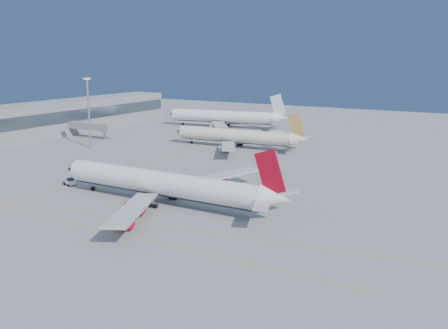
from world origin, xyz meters
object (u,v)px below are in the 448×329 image
(airliner_etihad, at_px, (237,136))
(light_mast, at_px, (88,107))
(airliner_third, at_px, (225,117))
(pushback_tug, at_px, (70,182))
(airliner_virgin, at_px, (164,184))

(airliner_etihad, xyz_separation_m, light_mast, (-49.34, -29.38, 11.66))
(airliner_third, distance_m, pushback_tug, 122.33)
(airliner_third, bearing_deg, light_mast, -111.44)
(airliner_etihad, xyz_separation_m, airliner_third, (-32.13, 46.57, 0.77))
(airliner_virgin, height_order, light_mast, light_mast)
(airliner_etihad, bearing_deg, airliner_third, 121.04)
(airliner_virgin, distance_m, airliner_etihad, 78.31)
(pushback_tug, bearing_deg, light_mast, 147.65)
(pushback_tug, xyz_separation_m, light_mast, (-36.10, 44.83, 15.25))
(light_mast, bearing_deg, airliner_virgin, -33.38)
(airliner_etihad, relative_size, airliner_third, 0.88)
(airliner_etihad, bearing_deg, airliner_virgin, -78.24)
(airliner_third, distance_m, light_mast, 78.63)
(airliner_etihad, relative_size, pushback_tug, 13.74)
(pushback_tug, bearing_deg, airliner_virgin, 16.59)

